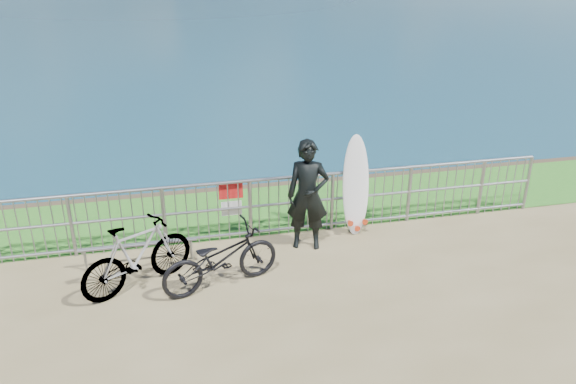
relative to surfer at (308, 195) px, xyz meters
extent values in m
plane|color=#28711F|center=(-0.40, 1.63, -0.95)|extent=(120.00, 120.00, 0.00)
cube|color=brown|center=(-0.40, 2.83, -3.46)|extent=(120.00, 0.30, 5.00)
plane|color=#225368|center=(-0.40, 88.93, -5.96)|extent=(260.00, 260.00, 0.00)
cylinder|color=gray|center=(-0.40, 0.53, 0.14)|extent=(10.00, 0.06, 0.06)
cylinder|color=gray|center=(-0.40, 0.53, -0.36)|extent=(10.00, 0.05, 0.05)
cylinder|color=gray|center=(-0.40, 0.53, -0.86)|extent=(10.00, 0.05, 0.05)
cylinder|color=gray|center=(-3.90, 0.53, -0.41)|extent=(0.06, 0.06, 1.10)
cylinder|color=gray|center=(-2.40, 0.53, -0.41)|extent=(0.06, 0.06, 1.10)
cylinder|color=gray|center=(-0.90, 0.53, -0.41)|extent=(0.06, 0.06, 1.10)
cylinder|color=gray|center=(0.60, 0.53, -0.41)|extent=(0.06, 0.06, 1.10)
cylinder|color=gray|center=(2.10, 0.53, -0.41)|extent=(0.06, 0.06, 1.10)
cylinder|color=gray|center=(3.60, 0.53, -0.41)|extent=(0.06, 0.06, 1.10)
cylinder|color=gray|center=(4.60, 0.53, -0.41)|extent=(0.06, 0.06, 1.10)
cube|color=red|center=(-1.23, 0.59, -0.04)|extent=(0.42, 0.02, 0.30)
cube|color=white|center=(-1.23, 0.58, -0.04)|extent=(0.38, 0.01, 0.08)
cube|color=white|center=(-1.23, 0.59, -0.38)|extent=(0.36, 0.02, 0.26)
imported|color=black|center=(0.00, 0.00, 0.00)|extent=(0.81, 0.64, 1.93)
ellipsoid|color=white|center=(0.98, 0.38, -0.06)|extent=(0.54, 0.49, 1.81)
cone|color=red|center=(0.84, 0.26, -0.71)|extent=(0.11, 0.20, 0.11)
cone|color=red|center=(1.12, 0.26, -0.71)|extent=(0.11, 0.20, 0.11)
cone|color=red|center=(0.98, 0.26, -0.83)|extent=(0.11, 0.20, 0.11)
imported|color=black|center=(-1.60, -0.95, -0.47)|extent=(1.97, 1.17, 0.98)
imported|color=black|center=(-2.82, -0.70, -0.41)|extent=(1.84, 1.36, 1.10)
cylinder|color=gray|center=(-2.84, -0.02, -0.60)|extent=(1.88, 0.05, 0.05)
cylinder|color=gray|center=(-3.68, -0.02, -0.78)|extent=(0.04, 0.04, 0.37)
cylinder|color=gray|center=(-2.00, -0.02, -0.78)|extent=(0.04, 0.04, 0.37)
camera|label=1|loc=(-2.23, -8.35, 3.81)|focal=35.00mm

